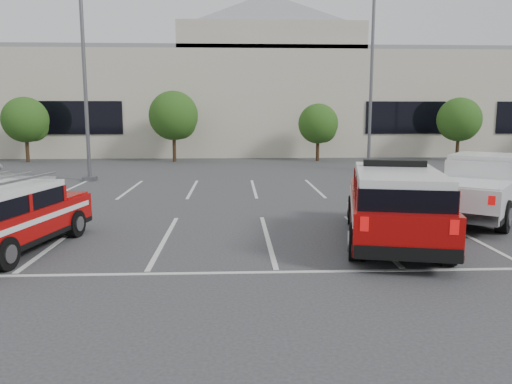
{
  "coord_description": "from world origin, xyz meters",
  "views": [
    {
      "loc": [
        -0.87,
        -12.78,
        3.24
      ],
      "look_at": [
        -0.25,
        1.27,
        1.05
      ],
      "focal_mm": 35.0,
      "sensor_mm": 36.0,
      "label": 1
    }
  ],
  "objects_px": {
    "light_pole_mid": "(371,80)",
    "ladder_suv": "(9,222)",
    "tree_left": "(27,121)",
    "tree_right": "(460,121)",
    "tree_mid_left": "(175,117)",
    "light_pole_left": "(84,73)",
    "convention_building": "(245,97)",
    "fire_chief_suv": "(395,210)",
    "tree_mid_right": "(319,125)",
    "white_pickup": "(481,192)"
  },
  "relations": [
    {
      "from": "tree_left",
      "to": "fire_chief_suv",
      "type": "height_order",
      "value": "tree_left"
    },
    {
      "from": "tree_mid_right",
      "to": "tree_right",
      "type": "relative_size",
      "value": 0.9
    },
    {
      "from": "convention_building",
      "to": "light_pole_mid",
      "type": "xyz_separation_m",
      "value": [
        6.82,
        -15.86,
        0.47
      ]
    },
    {
      "from": "tree_mid_left",
      "to": "tree_mid_right",
      "type": "xyz_separation_m",
      "value": [
        10.0,
        -0.0,
        -0.54
      ]
    },
    {
      "from": "convention_building",
      "to": "tree_left",
      "type": "distance_m",
      "value": 18.11
    },
    {
      "from": "tree_mid_right",
      "to": "convention_building",
      "type": "bearing_deg",
      "value": 116.57
    },
    {
      "from": "light_pole_left",
      "to": "convention_building",
      "type": "bearing_deg",
      "value": 67.61
    },
    {
      "from": "ladder_suv",
      "to": "tree_left",
      "type": "bearing_deg",
      "value": 121.48
    },
    {
      "from": "convention_building",
      "to": "light_pole_mid",
      "type": "distance_m",
      "value": 17.27
    },
    {
      "from": "tree_mid_right",
      "to": "light_pole_mid",
      "type": "xyz_separation_m",
      "value": [
        1.91,
        -6.05,
        2.68
      ]
    },
    {
      "from": "tree_mid_left",
      "to": "light_pole_mid",
      "type": "distance_m",
      "value": 13.53
    },
    {
      "from": "light_pole_left",
      "to": "light_pole_mid",
      "type": "height_order",
      "value": "same"
    },
    {
      "from": "light_pole_mid",
      "to": "fire_chief_suv",
      "type": "relative_size",
      "value": 1.65
    },
    {
      "from": "convention_building",
      "to": "tree_right",
      "type": "xyz_separation_m",
      "value": [
        14.91,
        -9.82,
        -1.95
      ]
    },
    {
      "from": "tree_left",
      "to": "tree_right",
      "type": "relative_size",
      "value": 1.0
    },
    {
      "from": "tree_mid_right",
      "to": "ladder_suv",
      "type": "distance_m",
      "value": 25.7
    },
    {
      "from": "tree_right",
      "to": "light_pole_left",
      "type": "distance_m",
      "value": 25.3
    },
    {
      "from": "tree_left",
      "to": "fire_chief_suv",
      "type": "bearing_deg",
      "value": -51.31
    },
    {
      "from": "tree_mid_left",
      "to": "white_pickup",
      "type": "distance_m",
      "value": 22.88
    },
    {
      "from": "light_pole_left",
      "to": "ladder_suv",
      "type": "xyz_separation_m",
      "value": [
        1.77,
        -12.96,
        -4.46
      ]
    },
    {
      "from": "convention_building",
      "to": "ladder_suv",
      "type": "height_order",
      "value": "convention_building"
    },
    {
      "from": "tree_right",
      "to": "light_pole_mid",
      "type": "bearing_deg",
      "value": -143.23
    },
    {
      "from": "tree_left",
      "to": "tree_mid_left",
      "type": "bearing_deg",
      "value": 0.0
    },
    {
      "from": "convention_building",
      "to": "tree_right",
      "type": "bearing_deg",
      "value": -33.37
    },
    {
      "from": "tree_mid_left",
      "to": "tree_right",
      "type": "bearing_deg",
      "value": -0.0
    },
    {
      "from": "convention_building",
      "to": "light_pole_left",
      "type": "height_order",
      "value": "convention_building"
    },
    {
      "from": "tree_left",
      "to": "ladder_suv",
      "type": "bearing_deg",
      "value": -69.34
    },
    {
      "from": "fire_chief_suv",
      "to": "white_pickup",
      "type": "relative_size",
      "value": 0.97
    },
    {
      "from": "light_pole_left",
      "to": "fire_chief_suv",
      "type": "relative_size",
      "value": 1.65
    },
    {
      "from": "ladder_suv",
      "to": "white_pickup",
      "type": "bearing_deg",
      "value": 26.1
    },
    {
      "from": "light_pole_left",
      "to": "white_pickup",
      "type": "height_order",
      "value": "light_pole_left"
    },
    {
      "from": "tree_mid_right",
      "to": "white_pickup",
      "type": "distance_m",
      "value": 19.55
    },
    {
      "from": "tree_mid_left",
      "to": "white_pickup",
      "type": "bearing_deg",
      "value": -58.37
    },
    {
      "from": "light_pole_left",
      "to": "fire_chief_suv",
      "type": "bearing_deg",
      "value": -48.28
    },
    {
      "from": "tree_left",
      "to": "fire_chief_suv",
      "type": "relative_size",
      "value": 0.71
    },
    {
      "from": "convention_building",
      "to": "white_pickup",
      "type": "height_order",
      "value": "convention_building"
    },
    {
      "from": "tree_mid_left",
      "to": "white_pickup",
      "type": "xyz_separation_m",
      "value": [
        11.94,
        -19.38,
        -2.26
      ]
    },
    {
      "from": "light_pole_mid",
      "to": "fire_chief_suv",
      "type": "distance_m",
      "value": 17.53
    },
    {
      "from": "tree_mid_left",
      "to": "light_pole_mid",
      "type": "relative_size",
      "value": 0.47
    },
    {
      "from": "tree_right",
      "to": "light_pole_mid",
      "type": "relative_size",
      "value": 0.43
    },
    {
      "from": "tree_left",
      "to": "tree_right",
      "type": "xyz_separation_m",
      "value": [
        30.0,
        0.0,
        0.0
      ]
    },
    {
      "from": "tree_mid_right",
      "to": "ladder_suv",
      "type": "height_order",
      "value": "tree_mid_right"
    },
    {
      "from": "tree_mid_left",
      "to": "fire_chief_suv",
      "type": "relative_size",
      "value": 0.78
    },
    {
      "from": "tree_mid_left",
      "to": "tree_right",
      "type": "distance_m",
      "value": 20.0
    },
    {
      "from": "tree_left",
      "to": "tree_mid_right",
      "type": "height_order",
      "value": "tree_left"
    },
    {
      "from": "convention_building",
      "to": "tree_right",
      "type": "height_order",
      "value": "convention_building"
    },
    {
      "from": "light_pole_left",
      "to": "white_pickup",
      "type": "relative_size",
      "value": 1.6
    },
    {
      "from": "tree_mid_left",
      "to": "light_pole_mid",
      "type": "height_order",
      "value": "light_pole_mid"
    },
    {
      "from": "tree_right",
      "to": "light_pole_left",
      "type": "relative_size",
      "value": 0.43
    },
    {
      "from": "light_pole_mid",
      "to": "ladder_suv",
      "type": "height_order",
      "value": "light_pole_mid"
    }
  ]
}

